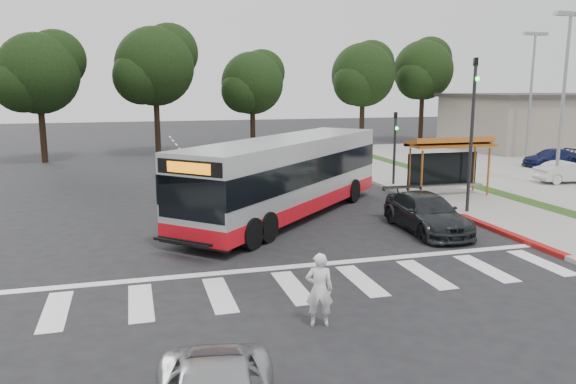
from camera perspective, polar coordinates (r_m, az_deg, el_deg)
name	(u,v)px	position (r m, az deg, el deg)	size (l,w,h in m)	color
ground	(254,240)	(20.03, -3.49, -4.84)	(140.00, 140.00, 0.00)	black
sidewalk_east	(421,185)	(31.24, 13.35, 0.66)	(4.00, 40.00, 0.12)	gray
curb_east	(387,187)	(30.33, 10.04, 0.52)	(0.30, 40.00, 0.15)	#9E9991
curb_east_red	(507,234)	(21.96, 21.38, -3.97)	(0.32, 6.00, 0.15)	maroon
parking_lot	(576,171)	(39.90, 27.20, 1.89)	(18.00, 36.00, 0.10)	gray
commercial_building	(540,123)	(53.28, 24.23, 6.40)	(14.00, 10.00, 4.40)	gray
building_roof_cap	(542,95)	(53.19, 24.43, 8.92)	(14.60, 10.60, 0.30)	#383330
crosswalk_ladder	(293,287)	(15.41, 0.51, -9.65)	(18.00, 2.60, 0.01)	silver
bus_shelter	(449,149)	(28.35, 16.02, 4.21)	(4.20, 1.60, 2.86)	#A0541A
traffic_signal_ne_tall	(472,123)	(24.55, 18.22, 6.72)	(0.18, 0.37, 6.50)	black
traffic_signal_ne_short	(395,141)	(30.70, 10.81, 5.15)	(0.18, 0.37, 4.00)	black
lot_light_front	(565,75)	(33.23, 26.34, 10.58)	(1.90, 0.35, 9.01)	gray
lot_light_mid	(532,78)	(44.74, 23.55, 10.56)	(1.90, 0.35, 9.01)	gray
tree_ne_a	(364,74)	(51.07, 7.68, 11.80)	(6.16, 5.74, 9.30)	black
tree_ne_b	(424,69)	(55.96, 13.62, 12.04)	(6.16, 5.74, 10.02)	black
tree_north_a	(156,65)	(45.01, -13.29, 12.44)	(6.60, 6.15, 10.17)	black
tree_north_b	(253,82)	(48.00, -3.59, 11.08)	(5.72, 5.33, 8.43)	black
tree_north_c	(39,72)	(43.34, -23.95, 11.06)	(6.16, 5.74, 9.30)	black
transit_bus	(287,178)	(23.14, -0.11, 1.43)	(2.73, 12.62, 3.26)	#B3B5B8
pedestrian	(319,290)	(12.85, 3.20, -9.87)	(0.63, 0.41, 1.72)	white
dark_sedan	(427,213)	(21.63, 13.90, -2.09)	(1.93, 4.74, 1.38)	black
parked_car_1	(568,172)	(34.60, 26.58, 1.83)	(1.25, 3.59, 1.18)	silver
parked_car_3	(551,158)	(41.20, 25.12, 3.18)	(1.60, 3.93, 1.14)	#131B45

